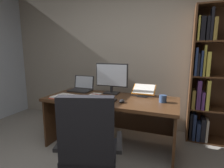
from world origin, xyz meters
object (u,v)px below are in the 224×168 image
Objects in this scene: computer_mouse at (122,101)px; open_binder at (69,97)px; monitor at (112,78)px; laptop at (81,88)px; desk at (113,109)px; bookshelf at (211,79)px; notepad at (95,95)px; office_chair at (89,154)px; coffee_mug at (163,99)px; pen at (96,94)px; keyboard at (100,99)px; reading_stand_with_book at (144,90)px.

computer_mouse reaches higher than open_binder.
monitor reaches higher than laptop.
bookshelf reaches higher than desk.
laptop is 1.70× the size of notepad.
office_chair is 2.02× the size of open_binder.
bookshelf reaches higher than monitor.
bookshelf is 1.47m from monitor.
monitor is at bearing 43.58° from notepad.
bookshelf reaches higher than coffee_mug.
keyboard is at bearing -53.24° from pen.
coffee_mug is at bearing 16.48° from open_binder.
notepad is 0.02m from pen.
laptop is at bearing 104.93° from open_binder.
laptop is at bearing 141.70° from keyboard.
office_chair is 1.29m from monitor.
bookshelf is 1.01m from reading_stand_with_book.
office_chair reaches higher than desk.
office_chair is 1.09m from pen.
monitor is at bearing 125.39° from computer_mouse.
desk is 0.69m from laptop.
pen is (0.36, -0.19, -0.04)m from laptop.
monitor is 0.34m from pen.
office_chair is 1.98× the size of monitor.
office_chair is at bearing -102.10° from reading_stand_with_book.
monitor is 2.42× the size of notepad.
bookshelf is at bearing 31.94° from keyboard.
pen reaches higher than desk.
coffee_mug is at bearing -3.25° from desk.
bookshelf is 4.80× the size of keyboard.
reading_stand_with_book is at bearing 59.68° from office_chair.
monitor is 0.69m from open_binder.
coffee_mug is (0.78, 0.20, 0.03)m from keyboard.
open_binder is (-0.67, 0.68, 0.32)m from office_chair.
office_chair reaches higher than keyboard.
bookshelf is 19.40× the size of computer_mouse.
desk is 5.49× the size of reading_stand_with_book.
reading_stand_with_book is 2.36× the size of pen.
bookshelf is 1.99m from laptop.
reading_stand_with_book is at bearing 45.36° from keyboard.
reading_stand_with_book is at bearing -157.29° from bookshelf.
coffee_mug reaches higher than desk.
notepad is at bearing -159.59° from reading_stand_with_book.
keyboard is (-0.22, 0.73, 0.32)m from office_chair.
bookshelf is 5.64× the size of laptop.
reading_stand_with_book is (0.48, 0.49, 0.06)m from keyboard.
computer_mouse is 1.11× the size of coffee_mug.
monitor is at bearing 164.15° from coffee_mug.
laptop is at bearing -176.38° from reading_stand_with_book.
coffee_mug is at bearing -132.45° from bookshelf.
reading_stand_with_book is at bearing 3.62° from laptop.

